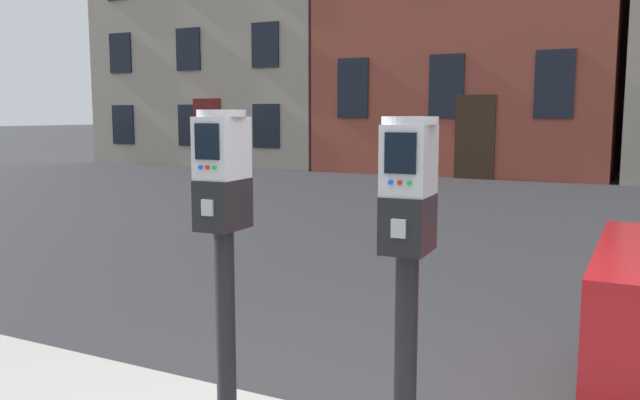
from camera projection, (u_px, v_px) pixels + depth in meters
parking_meter_near_kerb at (223, 215)px, 2.92m from camera, size 0.23×0.26×1.50m
parking_meter_twin_adjacent at (408, 236)px, 2.53m from camera, size 0.23×0.26×1.47m
townhouse_brownstone at (241, 25)px, 22.57m from camera, size 8.37×5.87×9.31m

